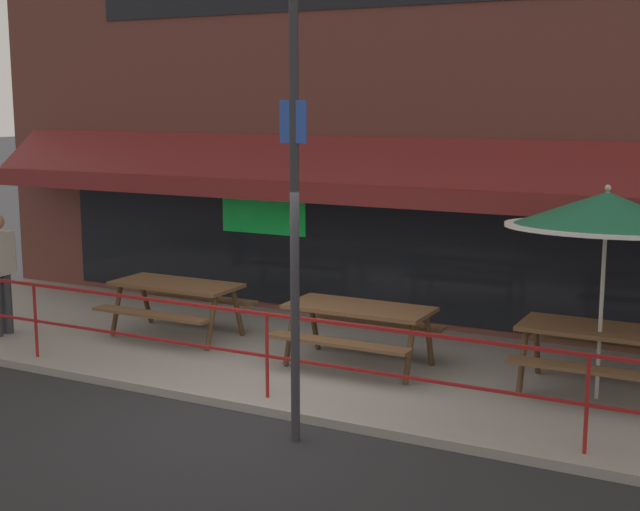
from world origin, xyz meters
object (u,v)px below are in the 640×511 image
picnic_table_left (176,294)px  patio_umbrella_right (607,212)px  street_sign_pole (294,217)px  picnic_table_right (602,342)px  picnic_table_centre (359,319)px

picnic_table_left → patio_umbrella_right: bearing=-0.0°
patio_umbrella_right → picnic_table_left: bearing=180.0°
patio_umbrella_right → street_sign_pole: size_ratio=0.54×
street_sign_pole → picnic_table_right: bearing=46.2°
picnic_table_left → patio_umbrella_right: 5.90m
picnic_table_right → patio_umbrella_right: bearing=-90.0°
picnic_table_left → picnic_table_right: bearing=1.7°
picnic_table_centre → picnic_table_right: 2.87m
picnic_table_centre → picnic_table_left: bearing=177.7°
picnic_table_left → picnic_table_centre: (2.86, -0.11, 0.00)m
picnic_table_left → street_sign_pole: bearing=-36.7°
picnic_table_left → patio_umbrella_right: (5.71, -0.00, 1.47)m
picnic_table_right → street_sign_pole: 3.89m
picnic_table_centre → patio_umbrella_right: size_ratio=0.76×
picnic_table_left → picnic_table_right: 5.71m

